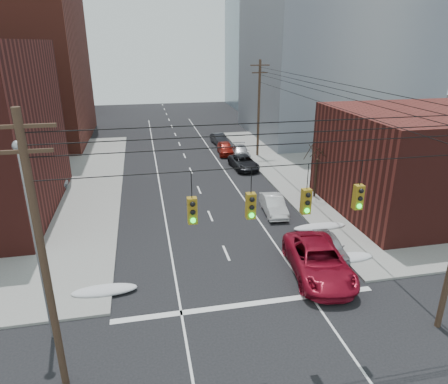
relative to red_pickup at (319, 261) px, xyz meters
name	(u,v)px	position (x,y,z in m)	size (l,w,h in m)	color
sidewalk_ne	(433,163)	(22.28, 18.58, -0.85)	(40.00, 40.00, 0.15)	gray
building_brick_far	(24,80)	(-30.72, 65.58, 5.08)	(22.00, 18.00, 12.00)	#4D1B17
building_office	(334,44)	(17.28, 35.58, 11.58)	(22.00, 20.00, 25.00)	gray
building_glass	(283,51)	(19.28, 61.58, 10.08)	(20.00, 18.00, 22.00)	gray
building_storefront	(438,161)	(13.28, 7.58, 3.08)	(16.00, 12.00, 8.00)	#4D1B17
utility_pole_left	(43,257)	(-13.22, -5.42, 4.86)	(2.20, 0.28, 11.00)	#473323
utility_pole_far	(259,107)	(3.78, 25.58, 4.86)	(2.20, 0.28, 11.00)	#473323
traffic_signals	(279,202)	(-4.63, -5.45, 6.25)	(17.00, 0.42, 2.02)	black
street_light	(34,229)	(-14.22, -2.42, 4.62)	(0.44, 0.44, 9.32)	gray
bare_tree	(316,173)	(4.86, 11.58, 1.40)	(2.09, 2.20, 4.93)	black
snow_nw	(104,290)	(-12.12, 0.58, -0.71)	(3.50, 1.08, 0.42)	silver
snow_ne	(350,258)	(2.68, 1.08, -0.71)	(3.00, 1.08, 0.42)	silver
snow_east_far	(320,227)	(2.68, 5.58, -0.71)	(4.00, 1.08, 0.42)	silver
red_pickup	(319,261)	(0.00, 0.00, 0.00)	(3.06, 6.63, 1.84)	maroon
parked_car_a	(329,246)	(1.68, 2.00, -0.26)	(1.57, 3.89, 1.33)	#B0B1B5
parked_car_b	(274,205)	(0.30, 9.08, -0.21)	(1.49, 4.29, 1.41)	silver
parked_car_c	(244,162)	(0.94, 21.14, -0.22)	(2.32, 5.04, 1.40)	black
parked_car_d	(241,152)	(1.68, 25.40, -0.24)	(1.92, 4.73, 1.37)	#A7A7AC
parked_car_e	(225,148)	(0.23, 27.22, -0.18)	(1.76, 4.37, 1.49)	maroon
parked_car_f	(219,139)	(0.47, 32.39, -0.23)	(1.47, 4.22, 1.39)	black
lot_car_a	(2,218)	(-19.91, 10.46, -0.10)	(1.42, 4.06, 1.34)	silver
lot_car_b	(38,183)	(-19.06, 17.98, -0.06)	(2.38, 5.15, 1.43)	#A8A8AD
lot_car_d	(1,187)	(-22.15, 17.86, -0.13)	(1.52, 3.77, 1.29)	#BDBCC2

